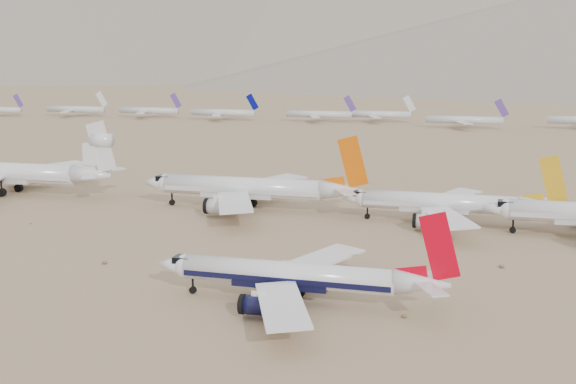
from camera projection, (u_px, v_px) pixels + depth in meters
name	position (u px, v px, depth m)	size (l,w,h in m)	color
ground	(238.00, 306.00, 107.43)	(7000.00, 7000.00, 0.00)	#866B4E
main_airliner	(299.00, 276.00, 107.64)	(43.52, 42.51, 15.36)	silver
row2_gold_tail	(449.00, 204.00, 159.29)	(45.79, 44.79, 16.31)	silver
row2_orange_tail	(251.00, 188.00, 173.56)	(52.91, 51.76, 18.87)	silver
row2_white_trijet	(14.00, 172.00, 193.08)	(58.24, 56.92, 20.64)	silver
distant_storage_row	(531.00, 119.00, 376.80)	(662.42, 62.91, 14.80)	silver
desert_scrub	(29.00, 371.00, 84.28)	(261.14, 128.51, 0.68)	brown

